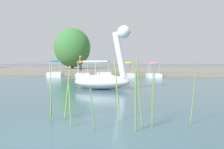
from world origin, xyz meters
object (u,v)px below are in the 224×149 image
Objects in this scene: pedal_boat_orange at (83,73)px; tree_willow_near_path at (72,48)px; pedal_boat_blue at (104,73)px; swan_boat at (105,75)px; pedal_boat_yellow at (128,73)px; pedal_boat_teal at (56,72)px; person_on_path at (80,62)px; pedal_boat_pink at (154,73)px.

pedal_boat_orange is 0.37× the size of tree_willow_near_path.
pedal_boat_blue is 2.15m from pedal_boat_orange.
pedal_boat_yellow is at bearing 88.27° from swan_boat.
swan_boat reaches higher than pedal_boat_yellow.
swan_boat is 0.51× the size of tree_willow_near_path.
swan_boat reaches higher than pedal_boat_orange.
pedal_boat_orange is at bearing -178.29° from pedal_boat_yellow.
pedal_boat_teal is at bearing -80.38° from tree_willow_near_path.
pedal_boat_blue reaches higher than pedal_boat_orange.
pedal_boat_yellow is at bearing 1.71° from pedal_boat_orange.
person_on_path reaches higher than pedal_boat_orange.
pedal_boat_blue is 1.50× the size of person_on_path.
pedal_boat_orange is 0.96× the size of pedal_boat_teal.
person_on_path is at bearing 109.75° from swan_boat.
pedal_boat_teal is (-4.85, -0.20, 0.01)m from pedal_boat_blue.
pedal_boat_pink is 9.58m from pedal_boat_teal.
pedal_boat_teal is at bearing -174.99° from pedal_boat_orange.
pedal_boat_blue is (-1.97, 11.02, -0.31)m from swan_boat.
pedal_boat_blue reaches higher than pedal_boat_yellow.
pedal_boat_orange is at bearing 179.11° from pedal_boat_blue.
pedal_boat_pink is at bearing 1.81° from pedal_boat_orange.
pedal_boat_pink is at bearing -46.52° from tree_willow_near_path.
tree_willow_near_path is (-11.74, 12.38, 3.19)m from pedal_boat_pink.
pedal_boat_teal is (-7.15, -0.37, 0.01)m from pedal_boat_yellow.
tree_willow_near_path is at bearing 99.62° from pedal_boat_teal.
pedal_boat_orange is (-4.45, -0.13, -0.03)m from pedal_boat_yellow.
pedal_boat_teal reaches higher than pedal_boat_blue.
pedal_boat_yellow is 7.16m from pedal_boat_teal.
pedal_boat_blue is at bearing -175.88° from pedal_boat_yellow.
swan_boat is 25.46m from tree_willow_near_path.
pedal_boat_yellow is 1.16× the size of person_on_path.
pedal_boat_yellow is 7.37m from person_on_path.
person_on_path is (3.43, -8.16, -2.17)m from tree_willow_near_path.
pedal_boat_blue is at bearing -176.97° from pedal_boat_pink.
tree_willow_near_path is at bearing 110.81° from swan_boat.
pedal_boat_yellow is at bearing 2.96° from pedal_boat_teal.
person_on_path is at bearing 143.85° from pedal_boat_yellow.
person_on_path is at bearing 108.10° from pedal_boat_orange.
pedal_boat_teal reaches higher than pedal_boat_yellow.
swan_boat reaches higher than person_on_path.
swan_boat reaches higher than pedal_boat_blue.
pedal_boat_pink is at bearing 1.98° from pedal_boat_yellow.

